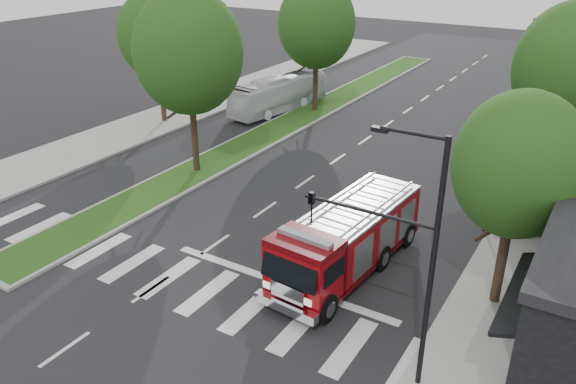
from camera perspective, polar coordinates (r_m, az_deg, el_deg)
name	(u,v)px	position (r m, az deg, el deg)	size (l,w,h in m)	color
ground	(215,245)	(25.03, -7.41, -5.32)	(140.00, 140.00, 0.00)	black
sidewalk_right	(555,221)	(29.43, 25.51, -2.71)	(5.00, 80.00, 0.15)	gray
sidewalk_left	(140,127)	(40.87, -14.84, 6.35)	(5.00, 80.00, 0.15)	gray
median	(302,117)	(41.83, 1.41, 7.61)	(3.00, 50.00, 0.15)	gray
bus_shelter	(526,192)	(27.04, 23.05, 0.01)	(3.20, 1.60, 2.61)	black
tree_right_near	(519,166)	(20.05, 22.44, 2.49)	(4.40, 4.40, 8.05)	black
tree_right_mid	(572,68)	(31.32, 26.88, 11.20)	(5.60, 5.60, 9.72)	black
tree_median_near	(188,52)	(30.67, -10.10, 13.83)	(5.80, 5.80, 10.16)	black
tree_median_far	(317,24)	(42.12, 2.92, 16.66)	(5.60, 5.60, 9.72)	black
tree_left_mid	(156,35)	(40.48, -13.23, 15.26)	(5.20, 5.20, 9.16)	black
streetlight_right_near	(403,245)	(15.89, 11.58, -5.26)	(4.08, 0.22, 8.00)	black
streetlight_right_far	(556,80)	(37.67, 25.60, 10.20)	(2.11, 0.20, 8.00)	black
fire_engine	(347,239)	(22.51, 6.03, -4.79)	(3.25, 8.69, 2.95)	#580408
city_bus	(279,94)	(43.42, -0.92, 9.94)	(2.17, 9.29, 2.59)	silver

